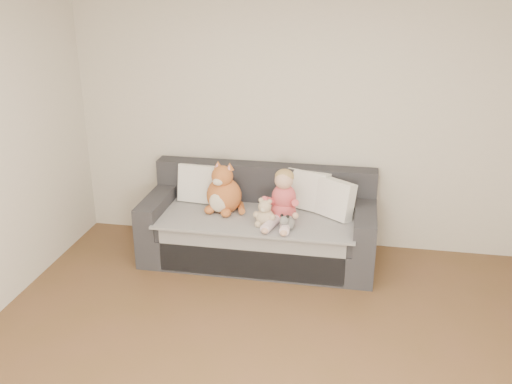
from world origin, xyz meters
TOP-DOWN VIEW (x-y plane):
  - room_shell at (0.00, 0.42)m, footprint 5.00×5.00m
  - sofa at (-0.31, 2.06)m, footprint 2.20×0.94m
  - cushion_left at (-0.95, 2.23)m, footprint 0.43×0.22m
  - cushion_right_back at (0.13, 2.25)m, footprint 0.45×0.33m
  - cushion_right_front at (0.39, 2.09)m, footprint 0.42×0.37m
  - toddler at (-0.07, 1.88)m, footprint 0.35×0.51m
  - plush_cat at (-0.66, 2.02)m, footprint 0.40×0.36m
  - teddy_bear at (-0.21, 1.75)m, footprint 0.21×0.16m
  - plush_cow at (-0.00, 1.71)m, footprint 0.14×0.21m
  - sippy_cup at (-0.23, 1.83)m, footprint 0.09×0.06m

SIDE VIEW (x-z plane):
  - sofa at x=-0.31m, z-range -0.12..0.73m
  - sippy_cup at x=-0.23m, z-range 0.48..0.58m
  - plush_cow at x=0.00m, z-range 0.46..0.63m
  - teddy_bear at x=-0.21m, z-range 0.45..0.72m
  - cushion_right_front at x=0.39m, z-range 0.47..0.84m
  - cushion_left at x=-0.95m, z-range 0.47..0.85m
  - cushion_right_back at x=0.13m, z-range 0.47..0.86m
  - plush_cat at x=-0.66m, z-range 0.40..0.92m
  - toddler at x=-0.07m, z-range 0.43..0.93m
  - room_shell at x=0.00m, z-range -1.20..3.80m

